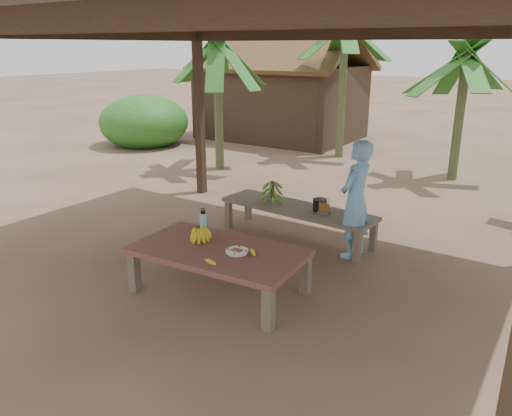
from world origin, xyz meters
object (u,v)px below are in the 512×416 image
Objects in this scene: plate at (237,251)px; woman at (356,200)px; water_flask at (203,222)px; cooking_pot at (320,205)px; work_table at (219,254)px; ripe_banana_bunch at (198,232)px; bench at (297,211)px.

woman is (0.57, 1.70, 0.22)m from plate.
plate is 0.75m from water_flask.
water_flask reaches higher than cooking_pot.
water_flask is 1.62× the size of cooking_pot.
woman is at bearing -15.33° from cooking_pot.
work_table is 1.92m from woman.
plate is (0.23, 0.01, 0.08)m from work_table.
plate is 1.86m from cooking_pot.
woman reaches higher than ripe_banana_bunch.
woman is at bearing -4.86° from bench.
ripe_banana_bunch is (-0.35, 0.09, 0.15)m from work_table.
ripe_banana_bunch is 0.59m from plate.
bench is 1.51× the size of woman.
ripe_banana_bunch is 2.00m from woman.
work_table is 1.85m from bench.
ripe_banana_bunch is (-0.26, -1.76, 0.19)m from bench.
ripe_banana_bunch is at bearing -30.49° from woman.
water_flask is (-0.10, 0.22, 0.04)m from ripe_banana_bunch.
work_table is 1.27× the size of woman.
work_table is 10.33× the size of cooking_pot.
bench is 1.60m from water_flask.
water_flask is at bearing 115.49° from ripe_banana_bunch.
work_table is at bearing -176.24° from plate.
woman reaches higher than water_flask.
bench is 1.87m from plate.
cooking_pot is at bearing 89.61° from plate.
work_table is 0.24m from plate.
cooking_pot is 0.61m from woman.
water_flask is 0.20× the size of woman.
plate is at bearing -23.00° from water_flask.
cooking_pot is (0.24, 1.87, 0.09)m from work_table.
cooking_pot is at bearing 66.14° from water_flask.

